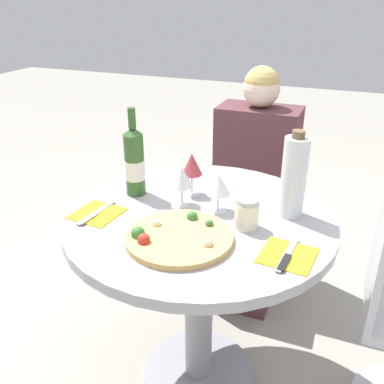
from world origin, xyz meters
TOP-DOWN VIEW (x-y plane):
  - ground_plane at (0.00, 0.00)m, footprint 12.00×12.00m
  - dining_table at (0.00, 0.00)m, footprint 0.91×0.91m
  - chair_behind_diner at (0.02, 0.81)m, footprint 0.36×0.36m
  - seated_diner at (0.02, 0.66)m, footprint 0.38×0.44m
  - pizza_large at (-0.01, -0.18)m, footprint 0.33×0.33m
  - wine_bottle at (-0.28, 0.07)m, footprint 0.07×0.07m
  - tall_carafe at (0.28, 0.12)m, footprint 0.08×0.08m
  - sugar_shaker at (0.17, -0.02)m, footprint 0.08×0.08m
  - wine_glass_front_right at (0.05, 0.05)m, footprint 0.08×0.08m
  - wine_glass_front_left at (-0.09, 0.05)m, footprint 0.07×0.07m
  - wine_glass_back_left at (-0.09, 0.15)m, footprint 0.08×0.08m
  - place_setting_left at (-0.33, -0.13)m, footprint 0.16×0.19m
  - place_setting_right at (0.32, -0.14)m, footprint 0.16×0.19m

SIDE VIEW (x-z plane):
  - ground_plane at x=0.00m, z-range 0.00..0.00m
  - chair_behind_diner at x=0.02m, z-range -0.02..0.90m
  - seated_diner at x=0.02m, z-range -0.07..1.06m
  - dining_table at x=0.00m, z-range 0.21..0.96m
  - place_setting_left at x=-0.33m, z-range 0.75..0.76m
  - place_setting_right at x=0.32m, z-range 0.75..0.76m
  - pizza_large at x=-0.01m, z-range 0.73..0.78m
  - sugar_shaker at x=0.17m, z-range 0.75..0.85m
  - wine_glass_front_right at x=0.05m, z-range 0.78..0.91m
  - wine_glass_front_left at x=-0.09m, z-range 0.78..0.93m
  - wine_glass_back_left at x=-0.09m, z-range 0.78..0.94m
  - wine_bottle at x=-0.28m, z-range 0.71..1.04m
  - tall_carafe at x=0.28m, z-range 0.74..1.03m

